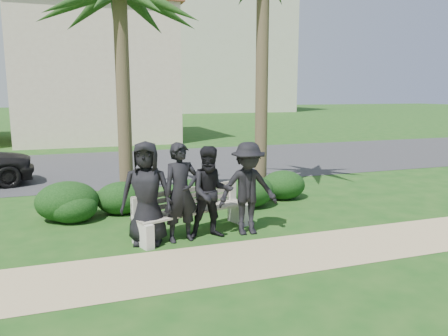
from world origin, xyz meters
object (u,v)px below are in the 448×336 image
Objects in this scene: man_d at (248,189)px; man_c at (211,193)px; park_bench at (194,214)px; man_a at (146,193)px; man_b at (181,192)px.

man_c is at bearing -177.60° from man_d.
park_bench is 0.63m from man_c.
man_d is at bearing 14.57° from man_a.
man_c is (0.23, -0.34, 0.47)m from park_bench.
man_b is 0.55m from man_c.
man_a is 1.15m from man_c.
man_a is at bearing -179.10° from man_d.
park_bench is at bearing 33.72° from man_a.
park_bench is 1.49× the size of man_c.
man_d reaches higher than man_c.
man_d is at bearing 3.34° from man_c.
man_c is 0.97× the size of man_d.
man_a reaches higher than man_c.
man_a reaches higher than man_d.
man_b is 1.26m from man_d.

